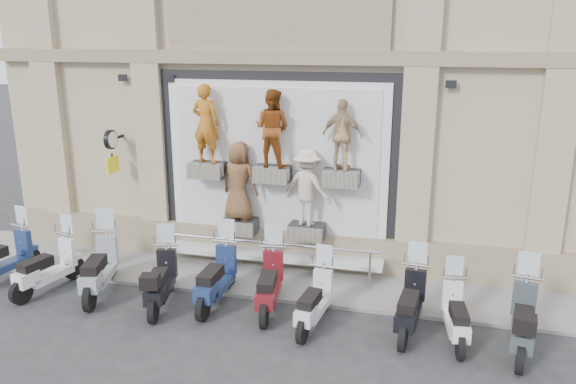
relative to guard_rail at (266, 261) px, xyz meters
The scene contains 16 objects.
ground 2.05m from the guard_rail, 90.00° to the right, with size 90.00×90.00×0.00m, color #2C2C2F.
sidewalk 0.44m from the guard_rail, 90.00° to the left, with size 16.00×2.20×0.08m, color gray.
building 7.46m from the guard_rail, 90.00° to the left, with size 14.00×8.60×12.00m, color tan, non-canonical shape.
shop_vitrine 2.07m from the guard_rail, 87.67° to the left, with size 5.60×0.95×4.30m.
guard_rail is the anchor object (origin of this frame).
clock_sign_bracket 4.57m from the guard_rail, behind, with size 0.10×0.80×1.02m.
scooter_a 5.85m from the guard_rail, 165.45° to the right, with size 0.57×1.94×1.58m, color navy, non-canonical shape.
scooter_b 4.69m from the guard_rail, 159.38° to the right, with size 0.56×1.90×1.55m, color silver, non-canonical shape.
scooter_c 3.56m from the guard_rail, 154.58° to the right, with size 0.60×2.07×1.68m, color gray, non-canonical shape.
scooter_d 2.43m from the guard_rail, 135.16° to the right, with size 0.56×1.90×1.55m, color black, non-canonical shape.
scooter_e 1.53m from the guard_rail, 116.11° to the right, with size 0.58×1.99×1.62m, color navy, non-canonical shape.
scooter_f 1.45m from the guard_rail, 71.04° to the right, with size 0.57×1.95×1.59m, color #5B0F15, non-canonical shape.
scooter_g 2.30m from the guard_rail, 50.48° to the right, with size 0.52×1.77×1.44m, color silver, non-canonical shape.
scooter_h 3.56m from the guard_rail, 25.49° to the right, with size 0.56×1.91×1.55m, color black, non-canonical shape.
scooter_i 4.34m from the guard_rail, 22.19° to the right, with size 0.50×1.72×1.40m, color white, non-canonical shape.
scooter_j 5.40m from the guard_rail, 18.70° to the right, with size 0.58×1.97×1.60m, color #343C40, non-canonical shape.
Camera 1 is at (3.30, -9.13, 5.31)m, focal length 35.00 mm.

